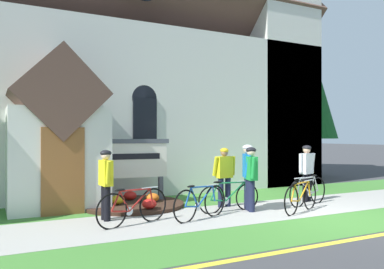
# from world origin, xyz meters

# --- Properties ---
(ground) EXTENTS (140.00, 140.00, 0.00)m
(ground) POSITION_xyz_m (0.00, 4.00, 0.00)
(ground) COLOR #3D3D3F
(sidewalk_slab) EXTENTS (32.00, 2.33, 0.01)m
(sidewalk_slab) POSITION_xyz_m (-2.93, 1.55, 0.01)
(sidewalk_slab) COLOR #A8A59E
(sidewalk_slab) RESTS_ON ground
(grass_verge) EXTENTS (32.00, 1.68, 0.01)m
(grass_verge) POSITION_xyz_m (-2.93, -0.46, 0.00)
(grass_verge) COLOR #427F33
(grass_verge) RESTS_ON ground
(church_lawn) EXTENTS (24.00, 2.16, 0.01)m
(church_lawn) POSITION_xyz_m (-2.93, 3.79, 0.00)
(church_lawn) COLOR #427F33
(church_lawn) RESTS_ON ground
(curb_paint_stripe) EXTENTS (28.00, 0.16, 0.01)m
(curb_paint_stripe) POSITION_xyz_m (-2.93, -1.44, 0.00)
(curb_paint_stripe) COLOR yellow
(curb_paint_stripe) RESTS_ON ground
(church_building) EXTENTS (15.23, 10.49, 13.73)m
(church_building) POSITION_xyz_m (-2.54, 8.96, 4.80)
(church_building) COLOR silver
(church_building) RESTS_ON ground
(church_sign) EXTENTS (2.27, 0.28, 1.81)m
(church_sign) POSITION_xyz_m (-3.73, 3.90, 1.21)
(church_sign) COLOR #474C56
(church_sign) RESTS_ON ground
(flower_bed) EXTENTS (2.72, 2.72, 0.34)m
(flower_bed) POSITION_xyz_m (-3.72, 3.57, 0.07)
(flower_bed) COLOR #382319
(flower_bed) RESTS_ON ground
(bicycle_black) EXTENTS (1.66, 0.63, 0.82)m
(bicycle_black) POSITION_xyz_m (-2.89, 1.35, 0.38)
(bicycle_black) COLOR black
(bicycle_black) RESTS_ON ground
(bicycle_orange) EXTENTS (1.77, 0.08, 0.80)m
(bicycle_orange) POSITION_xyz_m (-1.83, 1.80, 0.36)
(bicycle_orange) COLOR black
(bicycle_orange) RESTS_ON ground
(bicycle_white) EXTENTS (1.66, 0.71, 0.79)m
(bicycle_white) POSITION_xyz_m (-0.28, 0.94, 0.37)
(bicycle_white) COLOR black
(bicycle_white) RESTS_ON ground
(bicycle_green) EXTENTS (1.75, 0.58, 0.82)m
(bicycle_green) POSITION_xyz_m (-4.42, 1.52, 0.39)
(bicycle_green) COLOR black
(bicycle_green) RESTS_ON ground
(bicycle_red) EXTENTS (1.69, 0.46, 0.83)m
(bicycle_red) POSITION_xyz_m (0.60, 1.62, 0.39)
(bicycle_red) COLOR black
(bicycle_red) RESTS_ON ground
(cyclist_in_blue_jersey) EXTENTS (0.64, 0.33, 1.62)m
(cyclist_in_blue_jersey) POSITION_xyz_m (0.97, 2.05, 0.94)
(cyclist_in_blue_jersey) COLOR black
(cyclist_in_blue_jersey) RESTS_ON ground
(cyclist_in_green_jersey) EXTENTS (0.27, 0.70, 1.58)m
(cyclist_in_green_jersey) POSITION_xyz_m (-4.83, 2.19, 0.91)
(cyclist_in_green_jersey) COLOR black
(cyclist_in_green_jersey) RESTS_ON ground
(cyclist_in_white_jersey) EXTENTS (0.32, 0.65, 1.61)m
(cyclist_in_white_jersey) POSITION_xyz_m (-1.35, 1.55, 0.93)
(cyclist_in_white_jersey) COLOR #191E38
(cyclist_in_white_jersey) RESTS_ON ground
(cyclist_in_yellow_jersey) EXTENTS (0.63, 0.27, 1.57)m
(cyclist_in_yellow_jersey) POSITION_xyz_m (-1.60, 2.40, 0.91)
(cyclist_in_yellow_jersey) COLOR #191E38
(cyclist_in_yellow_jersey) RESTS_ON ground
(cyclist_in_orange_jersey) EXTENTS (0.41, 0.69, 1.67)m
(cyclist_in_orange_jersey) POSITION_xyz_m (-1.25, 1.84, 0.98)
(cyclist_in_orange_jersey) COLOR #191E38
(cyclist_in_orange_jersey) RESTS_ON ground
(roadside_conifer) EXTENTS (3.04, 3.04, 7.36)m
(roadside_conifer) POSITION_xyz_m (5.94, 7.47, 4.55)
(roadside_conifer) COLOR #3D2D1E
(roadside_conifer) RESTS_ON ground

